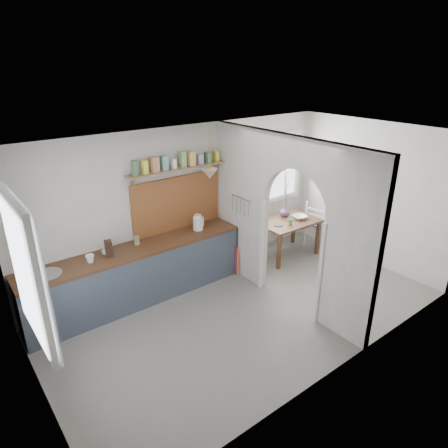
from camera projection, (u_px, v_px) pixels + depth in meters
floor at (247, 311)px, 6.08m from camera, size 5.80×3.20×0.01m
ceiling at (252, 140)px, 5.08m from camera, size 5.80×3.20×0.01m
walls at (249, 233)px, 5.58m from camera, size 5.81×3.21×2.60m
partition at (282, 211)px, 5.96m from camera, size 0.12×3.20×2.60m
kitchen_window at (24, 273)px, 3.83m from camera, size 0.10×1.16×1.50m
nook_window at (267, 170)px, 7.62m from camera, size 1.76×0.10×1.30m
counter at (138, 273)px, 6.24m from camera, size 3.50×0.60×0.90m
sink at (47, 275)px, 5.32m from camera, size 0.40×0.40×0.02m
backsplash at (177, 203)px, 6.60m from camera, size 1.65×0.03×0.90m
shelf at (178, 165)px, 6.28m from camera, size 1.75×0.20×0.21m
pendant_lamp at (209, 174)px, 6.29m from camera, size 0.26×0.26×0.16m
utensil_rail at (241, 198)px, 6.53m from camera, size 0.02×0.50×0.02m
dining_table at (287, 238)px, 7.70m from camera, size 1.17×0.79×0.72m
chair_left at (253, 248)px, 7.18m from camera, size 0.47×0.47×0.83m
chair_right at (319, 224)px, 8.05m from camera, size 0.50×0.50×0.96m
kettle at (198, 222)px, 6.66m from camera, size 0.27×0.25×0.27m
mug_a at (90, 259)px, 5.61m from camera, size 0.16×0.16×0.11m
mug_b at (105, 252)px, 5.84m from camera, size 0.14×0.14×0.08m
knife_block at (109, 248)px, 5.79m from camera, size 0.14×0.17×0.23m
jar at (137, 240)px, 6.15m from camera, size 0.11×0.11×0.14m
towel_magenta at (236, 260)px, 7.03m from camera, size 0.02×0.03×0.55m
towel_orange at (238, 263)px, 7.00m from camera, size 0.02×0.03×0.50m
bowl at (300, 217)px, 7.65m from camera, size 0.33×0.33×0.07m
table_cup at (290, 221)px, 7.39m from camera, size 0.12×0.12×0.11m
plate at (278, 225)px, 7.35m from camera, size 0.22×0.22×0.01m
vase at (285, 211)px, 7.74m from camera, size 0.26×0.26×0.21m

